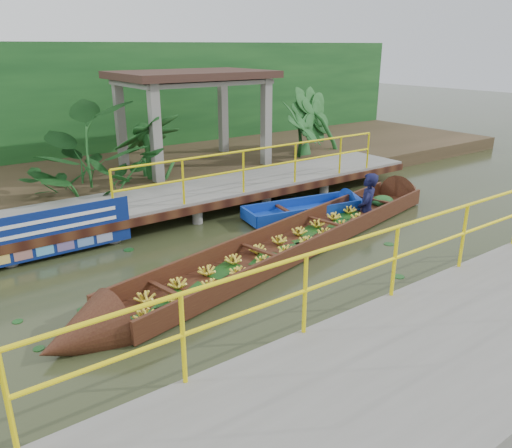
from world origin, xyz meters
TOP-DOWN VIEW (x-y plane):
  - ground at (0.00, 0.00)m, footprint 80.00×80.00m
  - land_strip at (0.00, 7.50)m, footprint 30.00×8.00m
  - far_dock at (0.02, 3.43)m, footprint 16.00×2.06m
  - near_dock at (1.00, -4.20)m, footprint 18.00×2.40m
  - pavilion at (3.00, 6.30)m, footprint 4.40×3.00m
  - foliage_backdrop at (0.00, 10.00)m, footprint 30.00×0.80m
  - vendor_boat at (2.27, 0.30)m, footprint 10.84×3.29m
  - moored_blue_boat at (4.03, 1.49)m, footprint 3.40×1.38m
  - blue_banner at (-2.19, 2.48)m, footprint 2.94×0.04m
  - tropical_plants at (1.01, 5.30)m, footprint 14.57×1.57m

SIDE VIEW (x-z plane):
  - ground at x=0.00m, z-range 0.00..0.00m
  - moored_blue_boat at x=4.03m, z-range -0.25..0.53m
  - land_strip at x=0.00m, z-range 0.00..0.45m
  - vendor_boat at x=2.27m, z-range -0.92..1.43m
  - near_dock at x=1.00m, z-range -0.56..1.16m
  - far_dock at x=0.02m, z-range -0.35..1.30m
  - blue_banner at x=-2.19m, z-range 0.10..1.02m
  - tropical_plants at x=1.01m, z-range 0.45..2.41m
  - foliage_backdrop at x=0.00m, z-range 0.00..4.00m
  - pavilion at x=3.00m, z-range 1.32..4.32m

